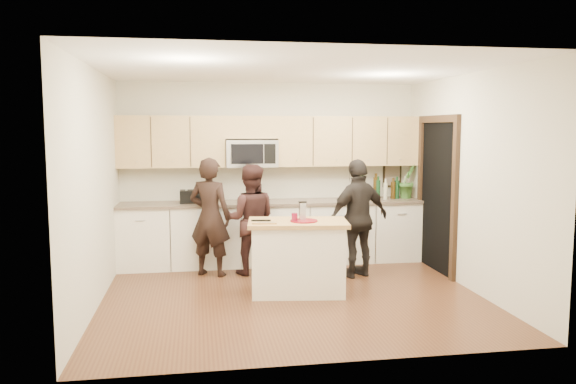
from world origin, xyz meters
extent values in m
plane|color=#55331D|center=(0.00, 0.00, 0.00)|extent=(4.50, 4.50, 0.00)
cube|color=beige|center=(0.00, 2.00, 1.35)|extent=(4.50, 0.02, 2.70)
cube|color=beige|center=(0.00, -2.00, 1.35)|extent=(4.50, 0.02, 2.70)
cube|color=beige|center=(-2.25, 0.00, 1.35)|extent=(0.02, 4.00, 2.70)
cube|color=beige|center=(2.25, 0.00, 1.35)|extent=(0.02, 4.00, 2.70)
cube|color=white|center=(0.00, 0.00, 2.70)|extent=(4.50, 4.00, 0.02)
cube|color=white|center=(0.00, 1.69, 0.45)|extent=(4.50, 0.62, 0.90)
cube|color=#76604F|center=(0.00, 1.68, 0.92)|extent=(4.50, 0.66, 0.04)
cube|color=tan|center=(-1.48, 1.83, 1.83)|extent=(1.55, 0.33, 0.75)
cube|color=tan|center=(1.17, 1.83, 1.83)|extent=(2.17, 0.33, 0.75)
cube|color=tan|center=(-0.31, 1.83, 2.04)|extent=(0.78, 0.33, 0.33)
cube|color=silver|center=(-0.31, 1.80, 1.65)|extent=(0.76, 0.40, 0.40)
cube|color=black|center=(-0.39, 1.60, 1.65)|extent=(0.47, 0.01, 0.29)
cube|color=black|center=(-0.06, 1.60, 1.65)|extent=(0.17, 0.01, 0.29)
cube|color=black|center=(2.24, 0.90, 1.05)|extent=(0.02, 1.05, 2.10)
cube|color=black|center=(2.22, 0.33, 1.05)|extent=(0.06, 0.10, 2.10)
cube|color=black|center=(2.22, 1.48, 1.05)|extent=(0.06, 0.10, 2.10)
cube|color=black|center=(2.22, 0.90, 2.15)|extent=(0.06, 1.25, 0.10)
cube|color=black|center=(1.95, 1.99, 1.28)|extent=(0.30, 0.03, 0.38)
cube|color=tan|center=(1.95, 1.97, 1.28)|extent=(0.24, 0.00, 0.32)
cube|color=white|center=(-0.95, 1.38, 0.70)|extent=(0.34, 0.01, 0.48)
cube|color=white|center=(-0.95, 1.67, 0.94)|extent=(0.34, 0.60, 0.01)
cube|color=white|center=(0.09, 0.10, 0.42)|extent=(1.18, 0.78, 0.85)
cube|color=#B5874B|center=(0.09, 0.10, 0.88)|extent=(1.28, 0.85, 0.05)
cylinder|color=maroon|center=(0.15, 0.04, 0.91)|extent=(0.33, 0.33, 0.02)
cube|color=silver|center=(0.14, 0.09, 1.02)|extent=(0.08, 0.06, 0.21)
cube|color=black|center=(0.14, 0.09, 1.13)|extent=(0.09, 0.07, 0.02)
cylinder|color=maroon|center=(0.03, 0.00, 0.96)|extent=(0.07, 0.07, 0.11)
cube|color=#B5874B|center=(-0.34, -0.02, 0.91)|extent=(0.31, 0.22, 0.02)
cube|color=black|center=(-0.37, 0.02, 0.93)|extent=(0.23, 0.06, 0.02)
cube|color=silver|center=(-0.33, -0.07, 0.92)|extent=(0.22, 0.05, 0.01)
cube|color=black|center=(-1.20, 1.67, 1.03)|extent=(0.33, 0.23, 0.19)
cube|color=silver|center=(-1.27, 1.67, 1.13)|extent=(0.03, 0.16, 0.00)
cube|color=silver|center=(-1.13, 1.67, 1.13)|extent=(0.03, 0.16, 0.00)
cylinder|color=black|center=(1.37, 1.69, 1.13)|extent=(0.07, 0.07, 0.37)
cylinder|color=#37240A|center=(1.61, 1.77, 1.13)|extent=(0.08, 0.08, 0.39)
cylinder|color=#B5B38E|center=(1.72, 1.61, 1.10)|extent=(0.07, 0.07, 0.32)
cylinder|color=black|center=(1.93, 1.70, 1.11)|extent=(0.08, 0.08, 0.34)
cylinder|color=#37240A|center=(1.86, 1.69, 1.10)|extent=(0.07, 0.07, 0.32)
cylinder|color=#B5B38E|center=(2.09, 1.78, 1.11)|extent=(0.07, 0.07, 0.34)
cylinder|color=black|center=(1.59, 1.60, 1.12)|extent=(0.06, 0.06, 0.36)
imported|color=#3C6D2B|center=(2.10, 1.72, 1.21)|extent=(0.38, 0.37, 0.54)
imported|color=black|center=(-0.95, 1.13, 0.81)|extent=(0.70, 0.61, 1.63)
imported|color=black|center=(-0.40, 1.13, 0.76)|extent=(0.81, 0.67, 1.53)
imported|color=black|center=(1.04, 0.75, 0.80)|extent=(1.02, 0.71, 1.61)
camera|label=1|loc=(-1.11, -6.52, 2.01)|focal=35.00mm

